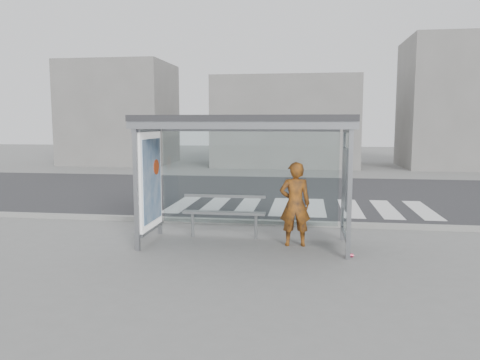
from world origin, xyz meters
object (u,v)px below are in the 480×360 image
object	(u,v)px
soda_can	(350,255)
bench	(224,213)
bus_shelter	(227,147)
person	(295,204)

from	to	relation	value
soda_can	bench	bearing A→B (deg)	155.98
bus_shelter	soda_can	xyz separation A→B (m)	(2.42, -0.62, -1.95)
person	soda_can	size ratio (longest dim) A/B	13.70
person	soda_can	bearing A→B (deg)	140.47
soda_can	bus_shelter	bearing A→B (deg)	165.56
bus_shelter	bench	bearing A→B (deg)	106.09
bench	person	bearing A→B (deg)	-16.49
bench	bus_shelter	bearing A→B (deg)	-73.91
person	soda_can	world-z (taller)	person
person	soda_can	distance (m)	1.49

